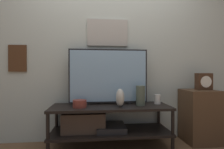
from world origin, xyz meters
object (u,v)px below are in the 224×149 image
Objects in this scene: television at (108,76)px; candle_jar at (157,99)px; vase_urn_stoneware at (120,98)px; mantel_clock at (204,82)px; vase_tall_ceramic at (141,96)px; vase_wide_bowl at (80,104)px.

television is 0.72m from candle_jar.
vase_urn_stoneware is 1.20m from mantel_clock.
mantel_clock reaches higher than candle_jar.
mantel_clock is (1.18, 0.13, 0.19)m from vase_urn_stoneware.
mantel_clock is (1.30, -0.06, -0.08)m from television.
candle_jar is (0.52, 0.13, -0.05)m from vase_urn_stoneware.
candle_jar is at bearing 14.39° from vase_urn_stoneware.
vase_urn_stoneware is 0.28m from vase_tall_ceramic.
television reaches higher than mantel_clock.
television reaches higher than vase_wide_bowl.
television is 4.13× the size of vase_tall_ceramic.
vase_urn_stoneware is 0.54m from candle_jar.
vase_tall_ceramic is at bearing -18.31° from television.
mantel_clock is (0.65, -0.01, 0.23)m from candle_jar.
vase_wide_bowl is 0.72× the size of mantel_clock.
television is at bearing 177.21° from mantel_clock.
television is at bearing 25.51° from vase_wide_bowl.
vase_wide_bowl is (-0.36, -0.17, -0.33)m from television.
vase_wide_bowl is at bearing -176.21° from mantel_clock.
vase_tall_ceramic is 0.27m from candle_jar.
candle_jar is 0.55× the size of mantel_clock.
vase_tall_ceramic is (0.76, 0.04, 0.08)m from vase_wide_bowl.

